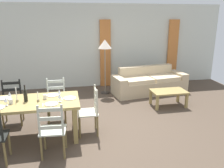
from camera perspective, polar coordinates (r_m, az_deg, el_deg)
ground_plane at (r=4.92m, az=-3.44°, el=-11.22°), size 9.60×9.60×0.02m
wall_far at (r=7.71m, az=-7.15°, el=9.28°), size 9.60×0.16×2.70m
curtain_panel_left at (r=7.69m, az=-1.67°, el=7.50°), size 0.35×0.08×2.20m
curtain_panel_right at (r=8.43m, az=14.76°, el=7.75°), size 0.35×0.08×2.20m
dining_table at (r=4.59m, az=-20.17°, el=-5.09°), size 1.90×0.96×0.75m
dining_chair_near_right at (r=3.96m, az=-14.55°, el=-10.97°), size 0.45×0.43×0.96m
dining_chair_far_left at (r=5.46m, az=-23.54°, el=-4.18°), size 0.44×0.42×0.96m
dining_chair_far_right at (r=5.28m, az=-13.65°, el=-3.92°), size 0.42×0.40×0.96m
dining_chair_head_east at (r=4.59m, az=-5.41°, el=-6.65°), size 0.41×0.43×0.96m
dinner_plate_near_right at (r=4.27m, az=-14.78°, el=-4.81°), size 0.24×0.24×0.02m
fork_near_right at (r=4.29m, az=-16.78°, el=-4.99°), size 0.03×0.17×0.01m
dinner_plate_far_left at (r=4.88m, az=-25.10°, el=-3.20°), size 0.24×0.24×0.02m
dinner_plate_far_right at (r=4.74m, az=-14.49°, el=-2.70°), size 0.24×0.24×0.02m
fork_far_right at (r=4.76m, az=-16.29°, el=-2.86°), size 0.03×0.17×0.01m
dinner_plate_head_east at (r=4.50m, az=-10.43°, el=-3.48°), size 0.24×0.24×0.02m
fork_head_east at (r=4.50m, az=-12.33°, el=-3.65°), size 0.03×0.17×0.01m
wine_bottle at (r=4.54m, az=-20.69°, el=-2.63°), size 0.07×0.07×0.32m
wine_glass_near_left at (r=4.45m, az=-24.88°, el=-3.56°), size 0.06×0.06×0.16m
wine_glass_near_right at (r=4.33m, az=-12.90°, el=-2.95°), size 0.06×0.06×0.16m
wine_glass_far_left at (r=4.74m, az=-24.08°, el=-2.34°), size 0.06×0.06×0.16m
wine_glass_far_right at (r=4.58m, az=-12.95°, el=-1.91°), size 0.06×0.06×0.16m
coffee_cup_primary at (r=4.57m, az=-16.31°, el=-3.08°), size 0.07×0.07×0.09m
coffee_cup_secondary at (r=4.53m, az=-23.82°, el=-4.00°), size 0.07×0.07×0.09m
candle_tall at (r=4.59m, az=-22.56°, el=-3.10°), size 0.05×0.05×0.29m
candle_short at (r=4.48m, az=-17.88°, el=-3.53°), size 0.05×0.05×0.19m
couch at (r=7.23m, az=9.07°, el=0.21°), size 2.37×1.13×0.80m
coffee_table at (r=6.19m, az=13.88°, el=-2.19°), size 0.90×0.56×0.42m
standing_lamp at (r=6.84m, az=-1.78°, el=9.06°), size 0.40×0.40×1.64m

